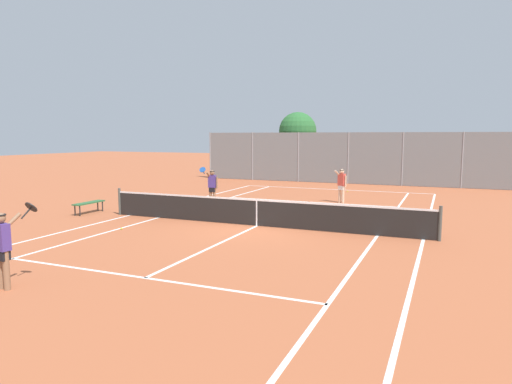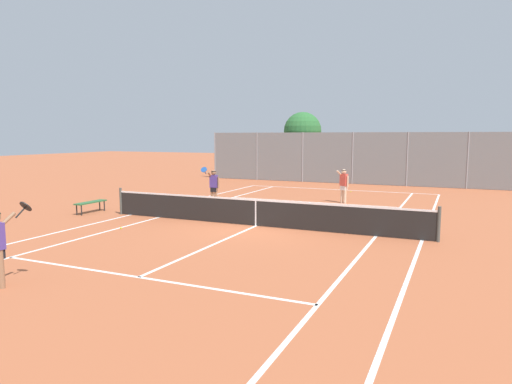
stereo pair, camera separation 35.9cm
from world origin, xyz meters
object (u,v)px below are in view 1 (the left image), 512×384
(loose_tennis_ball_1, at_px, (352,226))
(tree_behind_left, at_px, (296,132))
(loose_tennis_ball_0, at_px, (348,191))
(player_far_left, at_px, (212,185))
(tennis_net, at_px, (257,212))
(loose_tennis_ball_2, at_px, (121,229))
(player_near_side, at_px, (3,245))
(player_far_right, at_px, (342,184))
(courtside_bench, at_px, (89,203))

(loose_tennis_ball_1, distance_m, tree_behind_left, 19.72)
(loose_tennis_ball_0, bearing_deg, loose_tennis_ball_1, -77.60)
(player_far_left, distance_m, tree_behind_left, 15.50)
(tennis_net, distance_m, loose_tennis_ball_2, 4.63)
(loose_tennis_ball_1, bearing_deg, player_far_left, 159.60)
(player_near_side, distance_m, player_far_left, 11.82)
(loose_tennis_ball_1, xyz_separation_m, loose_tennis_ball_2, (-7.07, -3.41, 0.00))
(loose_tennis_ball_1, bearing_deg, player_far_right, 105.85)
(loose_tennis_ball_2, height_order, courtside_bench, courtside_bench)
(tennis_net, height_order, player_far_left, player_far_left)
(player_near_side, height_order, courtside_bench, player_near_side)
(player_near_side, bearing_deg, player_far_left, 97.27)
(player_near_side, distance_m, tree_behind_left, 27.21)
(courtside_bench, bearing_deg, loose_tennis_ball_2, -32.16)
(courtside_bench, xyz_separation_m, tree_behind_left, (2.65, 19.11, 3.02))
(player_far_left, bearing_deg, loose_tennis_ball_0, 58.06)
(player_far_left, relative_size, player_far_right, 1.11)
(player_near_side, xyz_separation_m, player_far_left, (-1.50, 11.72, 0.00))
(loose_tennis_ball_0, relative_size, loose_tennis_ball_1, 1.00)
(player_far_left, xyz_separation_m, loose_tennis_ball_0, (4.62, 7.42, -0.89))
(loose_tennis_ball_2, bearing_deg, player_near_side, -73.07)
(player_far_right, bearing_deg, loose_tennis_ball_0, 97.78)
(player_far_left, xyz_separation_m, courtside_bench, (-3.61, -3.84, -0.52))
(player_near_side, xyz_separation_m, tree_behind_left, (-2.45, 26.99, 2.50))
(player_near_side, xyz_separation_m, loose_tennis_ball_0, (3.13, 19.14, -0.89))
(tennis_net, relative_size, loose_tennis_ball_2, 181.82)
(player_near_side, height_order, loose_tennis_ball_2, player_near_side)
(courtside_bench, bearing_deg, player_near_side, -57.08)
(loose_tennis_ball_1, bearing_deg, player_near_side, -120.06)
(loose_tennis_ball_1, distance_m, courtside_bench, 10.51)
(loose_tennis_ball_1, distance_m, loose_tennis_ball_2, 7.85)
(tree_behind_left, bearing_deg, courtside_bench, -97.89)
(player_far_left, xyz_separation_m, loose_tennis_ball_2, (-0.26, -5.94, -0.89))
(player_far_left, height_order, loose_tennis_ball_2, player_far_left)
(loose_tennis_ball_2, bearing_deg, loose_tennis_ball_1, 25.74)
(loose_tennis_ball_0, xyz_separation_m, courtside_bench, (-8.23, -11.26, 0.38))
(tennis_net, xyz_separation_m, tree_behind_left, (-4.66, 18.86, 2.92))
(player_far_left, height_order, loose_tennis_ball_1, player_far_left)
(player_far_left, relative_size, courtside_bench, 1.18)
(player_near_side, bearing_deg, courtside_bench, 122.92)
(tennis_net, bearing_deg, player_near_side, -105.17)
(loose_tennis_ball_2, bearing_deg, player_far_right, 58.79)
(player_far_right, xyz_separation_m, courtside_bench, (-8.82, -6.94, -0.50))
(tree_behind_left, bearing_deg, loose_tennis_ball_2, -88.13)
(player_near_side, relative_size, loose_tennis_ball_1, 26.88)
(loose_tennis_ball_0, height_order, courtside_bench, courtside_bench)
(tennis_net, bearing_deg, loose_tennis_ball_1, 18.81)
(tennis_net, height_order, loose_tennis_ball_2, tennis_net)
(loose_tennis_ball_1, bearing_deg, loose_tennis_ball_2, -154.26)
(loose_tennis_ball_0, height_order, tree_behind_left, tree_behind_left)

